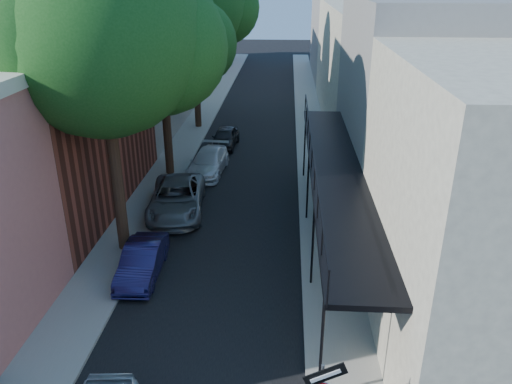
# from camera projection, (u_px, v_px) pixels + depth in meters

# --- Properties ---
(road_surface) EXTENTS (6.00, 64.00, 0.01)m
(road_surface) POSITION_uv_depth(u_px,v_px,m) (255.00, 117.00, 37.45)
(road_surface) COLOR black
(road_surface) RESTS_ON ground
(sidewalk_left) EXTENTS (2.00, 64.00, 0.12)m
(sidewalk_left) POSITION_uv_depth(u_px,v_px,m) (203.00, 116.00, 37.66)
(sidewalk_left) COLOR gray
(sidewalk_left) RESTS_ON ground
(sidewalk_right) EXTENTS (2.00, 64.00, 0.12)m
(sidewalk_right) POSITION_uv_depth(u_px,v_px,m) (309.00, 117.00, 37.20)
(sidewalk_right) COLOR gray
(sidewalk_right) RESTS_ON ground
(buildings_left) EXTENTS (10.10, 59.10, 12.00)m
(buildings_left) POSITION_uv_depth(u_px,v_px,m) (122.00, 51.00, 34.89)
(buildings_left) COLOR #C87266
(buildings_left) RESTS_ON ground
(buildings_right) EXTENTS (9.80, 55.00, 10.00)m
(buildings_right) POSITION_uv_depth(u_px,v_px,m) (384.00, 59.00, 34.71)
(buildings_right) COLOR beige
(buildings_right) RESTS_ON ground
(oak_near) EXTENTS (7.48, 6.80, 11.42)m
(oak_near) POSITION_uv_depth(u_px,v_px,m) (116.00, 38.00, 16.44)
(oak_near) COLOR black
(oak_near) RESTS_ON ground
(oak_mid) EXTENTS (6.60, 6.00, 10.20)m
(oak_mid) POSITION_uv_depth(u_px,v_px,m) (169.00, 37.00, 24.07)
(oak_mid) COLOR black
(oak_mid) RESTS_ON ground
(oak_far) EXTENTS (7.70, 7.00, 11.90)m
(oak_far) POSITION_uv_depth(u_px,v_px,m) (200.00, 2.00, 31.86)
(oak_far) COLOR black
(oak_far) RESTS_ON ground
(parked_car_b) EXTENTS (1.33, 3.55, 1.16)m
(parked_car_b) POSITION_uv_depth(u_px,v_px,m) (142.00, 261.00, 17.47)
(parked_car_b) COLOR #181542
(parked_car_b) RESTS_ON ground
(parked_car_c) EXTENTS (2.85, 5.24, 1.40)m
(parked_car_c) POSITION_uv_depth(u_px,v_px,m) (177.00, 198.00, 22.13)
(parked_car_c) COLOR slate
(parked_car_c) RESTS_ON ground
(parked_car_d) EXTENTS (2.05, 4.38, 1.24)m
(parked_car_d) POSITION_uv_depth(u_px,v_px,m) (208.00, 162.00, 26.65)
(parked_car_d) COLOR silver
(parked_car_d) RESTS_ON ground
(parked_car_e) EXTENTS (1.67, 3.65, 1.21)m
(parked_car_e) POSITION_uv_depth(u_px,v_px,m) (225.00, 138.00, 30.73)
(parked_car_e) COLOR black
(parked_car_e) RESTS_ON ground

